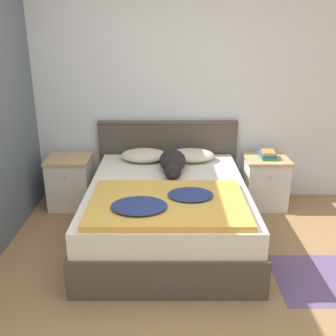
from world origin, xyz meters
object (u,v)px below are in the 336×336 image
(nightstand_left, at_px, (71,182))
(pillow_right, at_px, (192,155))
(pillow_left, at_px, (144,155))
(dog, at_px, (173,162))
(nightstand_right, at_px, (265,182))
(book_stack, at_px, (268,155))
(bed, at_px, (168,212))

(nightstand_left, distance_m, pillow_right, 1.40)
(pillow_left, xyz_separation_m, dog, (0.31, -0.35, 0.04))
(nightstand_right, relative_size, book_stack, 2.45)
(bed, height_order, pillow_left, pillow_left)
(pillow_left, distance_m, dog, 0.47)
(pillow_right, bearing_deg, pillow_left, 180.00)
(pillow_right, bearing_deg, book_stack, -0.10)
(pillow_left, bearing_deg, book_stack, -0.06)
(nightstand_left, relative_size, dog, 0.86)
(nightstand_right, height_order, pillow_right, pillow_right)
(nightstand_right, height_order, dog, dog)
(pillow_left, xyz_separation_m, pillow_right, (0.53, 0.00, 0.00))
(nightstand_right, xyz_separation_m, pillow_right, (-0.84, -0.00, 0.32))
(nightstand_left, distance_m, pillow_left, 0.90)
(nightstand_left, distance_m, nightstand_right, 2.21)
(pillow_left, bearing_deg, nightstand_left, 179.84)
(bed, bearing_deg, pillow_left, 110.08)
(bed, distance_m, nightstand_right, 1.32)
(pillow_right, xyz_separation_m, book_stack, (0.84, -0.00, 0.01))
(bed, relative_size, pillow_left, 3.82)
(bed, height_order, nightstand_right, nightstand_right)
(pillow_right, height_order, dog, dog)
(nightstand_right, bearing_deg, pillow_right, -179.84)
(nightstand_left, relative_size, book_stack, 2.45)
(pillow_right, relative_size, book_stack, 2.14)
(pillow_left, distance_m, book_stack, 1.37)
(nightstand_right, xyz_separation_m, pillow_left, (-1.37, -0.00, 0.32))
(bed, bearing_deg, pillow_right, 69.92)
(nightstand_left, xyz_separation_m, dog, (1.15, -0.35, 0.36))
(nightstand_left, xyz_separation_m, book_stack, (2.21, -0.00, 0.33))
(nightstand_left, height_order, pillow_right, pillow_right)
(bed, height_order, pillow_right, pillow_right)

